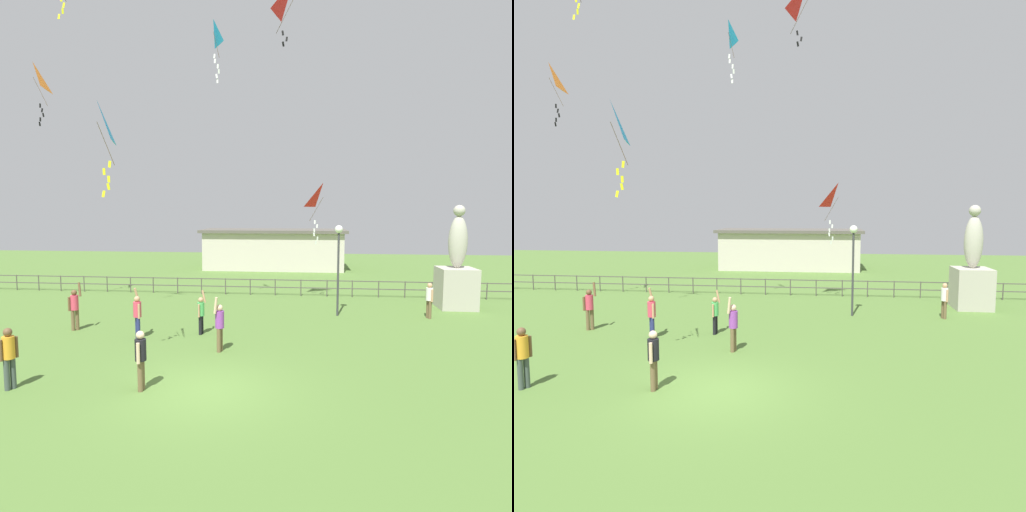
% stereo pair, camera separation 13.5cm
% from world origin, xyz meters
% --- Properties ---
extents(ground_plane, '(80.00, 80.00, 0.00)m').
position_xyz_m(ground_plane, '(0.00, 0.00, 0.00)').
color(ground_plane, '#517533').
extents(statue_monument, '(1.74, 1.74, 5.18)m').
position_xyz_m(statue_monument, '(10.28, 11.62, 1.62)').
color(statue_monument, '#B2AD9E').
rests_on(statue_monument, ground_plane).
extents(lamppost, '(0.36, 0.36, 4.24)m').
position_xyz_m(lamppost, '(4.23, 9.28, 3.10)').
color(lamppost, '#38383D').
rests_on(lamppost, ground_plane).
extents(person_0, '(0.32, 0.45, 1.75)m').
position_xyz_m(person_0, '(-1.39, 5.50, 0.88)').
color(person_0, black).
rests_on(person_0, ground_plane).
extents(person_1, '(0.37, 0.50, 1.93)m').
position_xyz_m(person_1, '(-3.70, 4.71, 0.97)').
color(person_1, navy).
rests_on(person_1, ground_plane).
extents(person_2, '(0.30, 0.47, 1.64)m').
position_xyz_m(person_2, '(8.35, 9.21, 0.94)').
color(person_2, brown).
rests_on(person_2, ground_plane).
extents(person_3, '(0.34, 0.50, 1.96)m').
position_xyz_m(person_3, '(-0.24, 3.42, 0.98)').
color(person_3, brown).
rests_on(person_3, ground_plane).
extents(person_4, '(0.31, 0.50, 1.66)m').
position_xyz_m(person_4, '(-1.74, -0.14, 0.96)').
color(person_4, brown).
rests_on(person_4, ground_plane).
extents(person_5, '(0.32, 0.47, 1.73)m').
position_xyz_m(person_5, '(-5.35, -0.47, 0.99)').
color(person_5, '#3F4C47').
rests_on(person_5, ground_plane).
extents(person_6, '(0.52, 0.40, 1.98)m').
position_xyz_m(person_6, '(-6.68, 5.52, 0.99)').
color(person_6, brown).
rests_on(person_6, ground_plane).
extents(kite_0, '(1.04, 1.22, 3.00)m').
position_xyz_m(kite_0, '(-10.50, 9.53, 11.28)').
color(kite_0, orange).
extents(kite_1, '(0.68, 0.85, 2.81)m').
position_xyz_m(kite_1, '(-1.60, 9.54, 12.95)').
color(kite_1, '#198CD1').
extents(kite_2, '(1.25, 1.17, 2.49)m').
position_xyz_m(kite_2, '(2.09, 7.83, 13.53)').
color(kite_2, red).
extents(kite_4, '(0.83, 1.15, 2.83)m').
position_xyz_m(kite_4, '(-3.43, 1.31, 7.42)').
color(kite_4, '#198CD1').
extents(kite_5, '(1.29, 1.15, 3.16)m').
position_xyz_m(kite_5, '(3.59, 12.46, 5.50)').
color(kite_5, red).
extents(waterfront_railing, '(36.06, 0.06, 0.95)m').
position_xyz_m(waterfront_railing, '(-0.37, 14.00, 0.62)').
color(waterfront_railing, '#4C4742').
rests_on(waterfront_railing, ground_plane).
extents(pavilion_building, '(12.03, 4.78, 3.34)m').
position_xyz_m(pavilion_building, '(0.09, 26.00, 1.69)').
color(pavilion_building, beige).
rests_on(pavilion_building, ground_plane).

